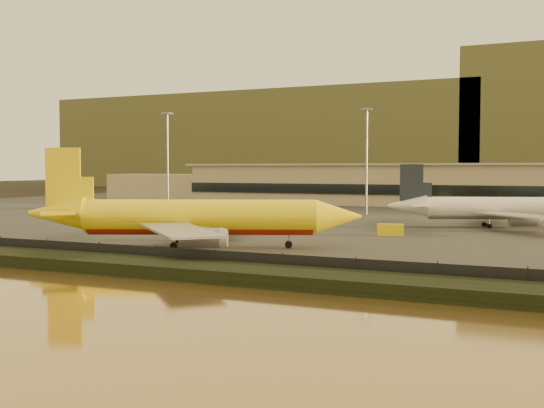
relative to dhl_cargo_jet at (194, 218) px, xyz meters
The scene contains 11 objects.
ground 12.81m from the dhl_cargo_jet, 19.94° to the right, with size 900.00×900.00×0.00m, color black.
embankment 24.23m from the dhl_cargo_jet, 61.80° to the right, with size 320.00×7.00×1.40m, color black.
tarmac 91.70m from the dhl_cargo_jet, 82.90° to the left, with size 320.00×220.00×0.20m, color #2D2D2D.
perimeter_fence 20.74m from the dhl_cargo_jet, 56.51° to the right, with size 300.00×0.05×2.20m, color black.
terminal_building 121.50m from the dhl_cargo_jet, 91.51° to the left, with size 202.00×25.00×12.60m.
apron_light_masts 76.46m from the dhl_cargo_jet, 69.63° to the left, with size 152.20×12.20×25.40m.
distant_hills 337.11m from the dhl_cargo_jet, 91.61° to the left, with size 470.00×160.00×70.00m.
dhl_cargo_jet is the anchor object (origin of this frame).
white_narrowbody_jet 62.67m from the dhl_cargo_jet, 56.54° to the left, with size 39.69×37.47×11.92m.
gse_vehicle_yellow 35.23m from the dhl_cargo_jet, 54.78° to the left, with size 4.30×1.93×1.93m, color yellow.
gse_vehicle_white 27.23m from the dhl_cargo_jet, 95.39° to the left, with size 4.41×1.99×1.99m, color white.
Camera 1 is at (39.03, -77.23, 11.32)m, focal length 45.00 mm.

